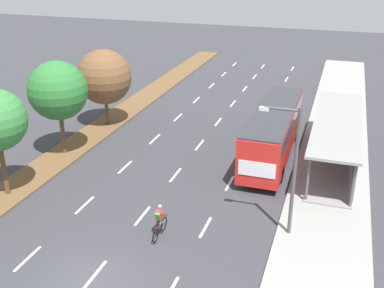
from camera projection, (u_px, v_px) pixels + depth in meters
The scene contains 12 objects.
ground_plane at pixel (89, 282), 19.67m from camera, with size 140.00×140.00×0.00m, color #38383D.
median_strip at pixel (123, 113), 39.50m from camera, with size 2.60×52.00×0.12m, color brown.
sidewalk_right at pixel (335, 137), 34.39m from camera, with size 4.50×52.00×0.15m, color gray.
lane_divider_left at pixel (167, 127), 36.47m from camera, with size 0.14×47.19×0.01m.
lane_divider_center at pixel (209, 133), 35.45m from camera, with size 0.14×47.19×0.01m.
lane_divider_right at pixel (254, 138), 34.43m from camera, with size 0.14×47.19×0.01m.
bus_shelter at pixel (340, 138), 29.61m from camera, with size 2.90×12.50×2.86m.
bus at pixel (273, 128), 30.62m from camera, with size 2.54×11.29×3.37m.
cyclist at pixel (160, 222), 22.49m from camera, with size 0.46×1.82×1.71m.
median_tree_third at pixel (58, 91), 30.07m from camera, with size 3.90×3.90×6.36m.
median_tree_fourth at pixel (104, 77), 35.53m from camera, with size 4.24×4.24×5.93m.
streetlight at pixel (291, 164), 21.38m from camera, with size 1.91×0.24×6.50m.
Camera 1 is at (9.15, -13.57, 13.15)m, focal length 43.13 mm.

